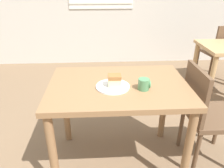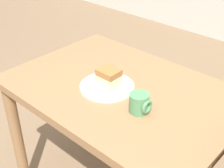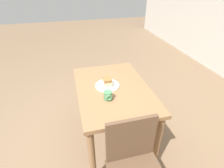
{
  "view_description": "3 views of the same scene",
  "coord_description": "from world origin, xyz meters",
  "views": [
    {
      "loc": [
        -0.28,
        -1.0,
        1.5
      ],
      "look_at": [
        -0.2,
        0.42,
        0.8
      ],
      "focal_mm": 35.0,
      "sensor_mm": 36.0,
      "label": 1
    },
    {
      "loc": [
        0.64,
        -0.45,
        1.53
      ],
      "look_at": [
        -0.15,
        0.42,
        0.8
      ],
      "focal_mm": 50.0,
      "sensor_mm": 36.0,
      "label": 2
    },
    {
      "loc": [
        1.3,
        0.09,
        1.75
      ],
      "look_at": [
        -0.17,
        0.47,
        0.8
      ],
      "focal_mm": 28.0,
      "sensor_mm": 36.0,
      "label": 3
    }
  ],
  "objects": [
    {
      "name": "dining_table_near",
      "position": [
        -0.15,
        0.47,
        0.65
      ],
      "size": [
        1.05,
        0.73,
        0.77
      ],
      "color": "olive",
      "rests_on": "ground_plane"
    },
    {
      "name": "chair_far_opposite",
      "position": [
        1.53,
        2.09,
        0.49
      ],
      "size": [
        0.48,
        0.48,
        0.88
      ],
      "rotation": [
        0.0,
        0.0,
        3.3
      ],
      "color": "brown",
      "rests_on": "ground_plane"
    },
    {
      "name": "chair_near_window",
      "position": [
        0.58,
        0.46,
        0.49
      ],
      "size": [
        0.42,
        0.42,
        0.88
      ],
      "rotation": [
        0.0,
        0.0,
        1.57
      ],
      "color": "brown",
      "rests_on": "ground_plane"
    },
    {
      "name": "cake_slice",
      "position": [
        -0.18,
        0.42,
        0.82
      ],
      "size": [
        0.09,
        0.08,
        0.09
      ],
      "color": "beige",
      "rests_on": "plate"
    },
    {
      "name": "coffee_mug",
      "position": [
        0.03,
        0.38,
        0.81
      ],
      "size": [
        0.09,
        0.08,
        0.08
      ],
      "color": "#4C8456",
      "rests_on": "dining_table_near"
    },
    {
      "name": "plate",
      "position": [
        -0.19,
        0.42,
        0.77
      ],
      "size": [
        0.25,
        0.25,
        0.01
      ],
      "color": "white",
      "rests_on": "dining_table_near"
    }
  ]
}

